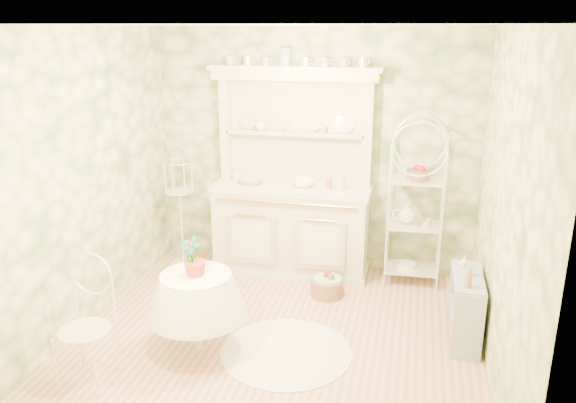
% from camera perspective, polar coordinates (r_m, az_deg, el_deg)
% --- Properties ---
extents(floor, '(3.60, 3.60, 0.00)m').
position_cam_1_polar(floor, '(5.19, -1.29, -13.86)').
color(floor, tan).
rests_on(floor, ground).
extents(ceiling, '(3.60, 3.60, 0.00)m').
position_cam_1_polar(ceiling, '(4.44, -1.54, 17.50)').
color(ceiling, white).
rests_on(ceiling, floor).
extents(wall_left, '(3.60, 3.60, 0.00)m').
position_cam_1_polar(wall_left, '(5.36, -20.39, 1.79)').
color(wall_left, '#F1E6B9').
rests_on(wall_left, floor).
extents(wall_right, '(3.60, 3.60, 0.00)m').
position_cam_1_polar(wall_right, '(4.55, 21.13, -0.96)').
color(wall_right, '#F1E6B9').
rests_on(wall_right, floor).
extents(wall_back, '(3.60, 3.60, 0.00)m').
position_cam_1_polar(wall_back, '(6.34, 2.68, 5.15)').
color(wall_back, '#F1E6B9').
rests_on(wall_back, floor).
extents(wall_front, '(3.60, 3.60, 0.00)m').
position_cam_1_polar(wall_front, '(3.04, -10.01, -9.03)').
color(wall_front, '#F1E6B9').
rests_on(wall_front, floor).
extents(kitchen_dresser, '(1.87, 0.61, 2.29)m').
position_cam_1_polar(kitchen_dresser, '(6.16, 0.34, 2.84)').
color(kitchen_dresser, beige).
rests_on(kitchen_dresser, floor).
extents(bakers_rack, '(0.61, 0.45, 1.92)m').
position_cam_1_polar(bakers_rack, '(6.08, 12.87, 0.39)').
color(bakers_rack, white).
rests_on(bakers_rack, floor).
extents(side_shelf, '(0.34, 0.76, 0.63)m').
position_cam_1_polar(side_shelf, '(5.29, 17.57, -10.16)').
color(side_shelf, '#99A9BB').
rests_on(side_shelf, floor).
extents(round_table, '(0.71, 0.71, 0.61)m').
position_cam_1_polar(round_table, '(4.96, -9.13, -11.65)').
color(round_table, white).
rests_on(round_table, floor).
extents(cafe_chair, '(0.38, 0.38, 0.84)m').
position_cam_1_polar(cafe_chair, '(4.72, -19.92, -12.52)').
color(cafe_chair, white).
rests_on(cafe_chair, floor).
extents(birdcage_stand, '(0.35, 0.35, 1.40)m').
position_cam_1_polar(birdcage_stand, '(6.52, -10.86, -0.71)').
color(birdcage_stand, white).
rests_on(birdcage_stand, floor).
extents(floor_basket, '(0.36, 0.36, 0.20)m').
position_cam_1_polar(floor_basket, '(5.92, 4.00, -8.64)').
color(floor_basket, '#956747').
rests_on(floor_basket, floor).
extents(lace_rug, '(1.42, 1.42, 0.01)m').
position_cam_1_polar(lace_rug, '(5.01, -0.19, -15.03)').
color(lace_rug, white).
rests_on(lace_rug, floor).
extents(bowl_floral, '(0.32, 0.32, 0.07)m').
position_cam_1_polar(bowl_floral, '(6.29, -3.77, 1.91)').
color(bowl_floral, white).
rests_on(bowl_floral, kitchen_dresser).
extents(bowl_white, '(0.33, 0.33, 0.08)m').
position_cam_1_polar(bowl_white, '(6.16, 1.57, 1.61)').
color(bowl_white, white).
rests_on(bowl_white, kitchen_dresser).
extents(cup_left, '(0.13, 0.13, 0.10)m').
position_cam_1_polar(cup_left, '(6.30, -2.74, 7.47)').
color(cup_left, white).
rests_on(cup_left, kitchen_dresser).
extents(cup_right, '(0.11, 0.11, 0.08)m').
position_cam_1_polar(cup_right, '(6.15, 3.57, 7.23)').
color(cup_right, white).
rests_on(cup_right, kitchen_dresser).
extents(potted_geranium, '(0.20, 0.16, 0.33)m').
position_cam_1_polar(potted_geranium, '(4.71, -9.76, -5.91)').
color(potted_geranium, '#3F7238').
rests_on(potted_geranium, round_table).
extents(bottle_amber, '(0.08, 0.08, 0.17)m').
position_cam_1_polar(bottle_amber, '(4.93, 17.86, -7.56)').
color(bottle_amber, '#B2674C').
rests_on(bottle_amber, side_shelf).
extents(bottle_blue, '(0.07, 0.07, 0.12)m').
position_cam_1_polar(bottle_blue, '(5.17, 17.88, -6.72)').
color(bottle_blue, '#98B1D5').
rests_on(bottle_blue, side_shelf).
extents(bottle_glass, '(0.10, 0.10, 0.10)m').
position_cam_1_polar(bottle_glass, '(5.33, 17.48, -6.00)').
color(bottle_glass, silver).
rests_on(bottle_glass, side_shelf).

